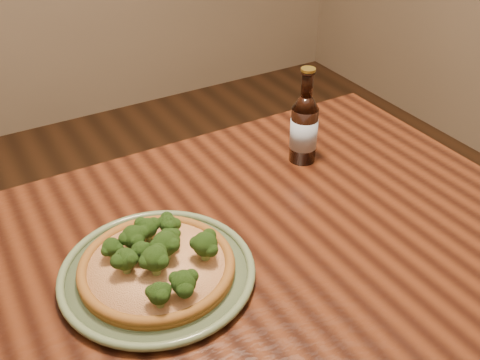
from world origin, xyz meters
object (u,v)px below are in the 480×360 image
table (144,353)px  beer_bottle (304,128)px  pizza (157,263)px  plate (157,272)px

table → beer_bottle: (0.48, 0.24, 0.17)m
table → pizza: size_ratio=6.19×
plate → pizza: bearing=-9.5°
table → pizza: (0.06, 0.06, 0.12)m
table → plate: plate is taller
pizza → beer_bottle: 0.46m
table → plate: size_ratio=4.92×
table → plate: bearing=44.9°
table → pizza: bearing=44.3°
plate → beer_bottle: (0.42, 0.18, 0.07)m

